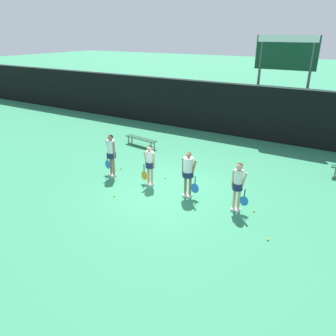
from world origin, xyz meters
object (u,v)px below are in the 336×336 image
object	(u,v)px
player_1	(150,162)
tennis_ball_1	(268,239)
tennis_ball_4	(165,178)
tennis_ball_3	(121,168)
player_2	(188,171)
tennis_ball_2	(254,211)
player_3	(238,183)
bench_courtside	(141,139)
tennis_ball_0	(114,196)
player_0	(111,152)
scoreboard	(285,61)

from	to	relation	value
player_1	tennis_ball_1	size ratio (longest dim) A/B	25.08
tennis_ball_4	tennis_ball_3	bearing A→B (deg)	-175.98
player_2	tennis_ball_3	size ratio (longest dim) A/B	26.62
tennis_ball_2	player_1	bearing A→B (deg)	-179.43
player_3	bench_courtside	bearing A→B (deg)	150.05
tennis_ball_0	tennis_ball_2	world-z (taller)	tennis_ball_2
player_1	tennis_ball_3	bearing A→B (deg)	161.66
player_0	tennis_ball_0	bearing A→B (deg)	-37.24
player_0	player_1	size ratio (longest dim) A/B	1.10
tennis_ball_0	tennis_ball_1	world-z (taller)	same
scoreboard	tennis_ball_3	xyz separation A→B (m)	(-4.62, -8.12, -4.09)
player_0	player_3	world-z (taller)	player_0
tennis_ball_1	player_1	bearing A→B (deg)	164.94
player_2	tennis_ball_4	xyz separation A→B (m)	(-1.52, 0.90, -0.99)
player_1	player_3	distance (m)	3.59
player_2	tennis_ball_0	size ratio (longest dim) A/B	26.75
player_2	tennis_ball_4	bearing A→B (deg)	148.48
player_2	tennis_ball_3	xyz separation A→B (m)	(-3.68, 0.75, -0.99)
player_3	tennis_ball_4	distance (m)	3.66
tennis_ball_1	tennis_ball_4	distance (m)	5.24
player_0	tennis_ball_3	xyz separation A→B (m)	(-0.14, 0.74, -1.03)
scoreboard	player_2	xyz separation A→B (m)	(-0.94, -8.87, -3.11)
tennis_ball_3	tennis_ball_4	bearing A→B (deg)	4.02
tennis_ball_0	tennis_ball_3	bearing A→B (deg)	122.87
bench_courtside	tennis_ball_3	world-z (taller)	bench_courtside
player_1	tennis_ball_4	bearing A→B (deg)	75.77
tennis_ball_0	tennis_ball_1	xyz separation A→B (m)	(5.55, 0.17, 0.00)
tennis_ball_1	tennis_ball_3	world-z (taller)	same
player_3	tennis_ball_4	bearing A→B (deg)	164.16
bench_courtside	tennis_ball_0	world-z (taller)	bench_courtside
tennis_ball_2	player_3	bearing A→B (deg)	-158.75
player_0	player_2	distance (m)	3.54
player_2	tennis_ball_0	distance (m)	2.86
tennis_ball_2	tennis_ball_0	bearing A→B (deg)	-161.69
player_0	tennis_ball_3	size ratio (longest dim) A/B	27.72
tennis_ball_4	scoreboard	bearing A→B (deg)	72.88
player_0	player_3	xyz separation A→B (m)	(5.41, -0.08, -0.04)
tennis_ball_2	tennis_ball_4	bearing A→B (deg)	169.13
player_1	tennis_ball_3	size ratio (longest dim) A/B	25.29
player_1	scoreboard	bearing A→B (deg)	73.04
scoreboard	tennis_ball_0	size ratio (longest dim) A/B	84.01
player_1	tennis_ball_4	distance (m)	1.24
tennis_ball_4	player_1	bearing A→B (deg)	-104.12
bench_courtside	player_3	xyz separation A→B (m)	(6.61, -3.84, 0.65)
player_3	player_1	bearing A→B (deg)	177.40
player_1	tennis_ball_0	size ratio (longest dim) A/B	25.42
tennis_ball_3	player_2	bearing A→B (deg)	-11.55
bench_courtside	tennis_ball_2	world-z (taller)	bench_courtside
player_2	tennis_ball_4	size ratio (longest dim) A/B	26.23
scoreboard	tennis_ball_3	distance (m)	10.20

